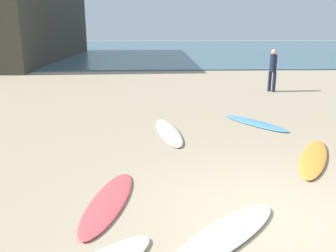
{
  "coord_description": "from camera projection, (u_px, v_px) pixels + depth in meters",
  "views": [
    {
      "loc": [
        -1.75,
        -4.4,
        2.63
      ],
      "look_at": [
        -1.39,
        3.88,
        0.3
      ],
      "focal_mm": 38.46,
      "sensor_mm": 36.0,
      "label": 1
    }
  ],
  "objects": [
    {
      "name": "ground_plane",
      "position": [
        279.0,
        221.0,
        5.02
      ],
      "size": [
        120.0,
        120.0,
        0.0
      ],
      "primitive_type": "plane",
      "color": "tan"
    },
    {
      "name": "ocean_water",
      "position": [
        167.0,
        49.0,
        40.56
      ],
      "size": [
        120.0,
        40.0,
        0.08
      ],
      "primitive_type": "cube",
      "color": "#426675",
      "rests_on": "ground_plane"
    },
    {
      "name": "surfboard_1",
      "position": [
        314.0,
        158.0,
        7.29
      ],
      "size": [
        1.61,
        2.41,
        0.08
      ],
      "primitive_type": "ellipsoid",
      "rotation": [
        0.0,
        0.0,
        -0.5
      ],
      "color": "orange",
      "rests_on": "ground_plane"
    },
    {
      "name": "surfboard_3",
      "position": [
        108.0,
        202.0,
        5.49
      ],
      "size": [
        0.91,
        2.21,
        0.06
      ],
      "primitive_type": "ellipsoid",
      "rotation": [
        0.0,
        0.0,
        2.96
      ],
      "color": "#DE4C50",
      "rests_on": "ground_plane"
    },
    {
      "name": "surfboard_4",
      "position": [
        255.0,
        123.0,
        9.9
      ],
      "size": [
        1.63,
        2.12,
        0.06
      ],
      "primitive_type": "ellipsoid",
      "rotation": [
        0.0,
        0.0,
        0.58
      ],
      "color": "#529CE5",
      "rests_on": "ground_plane"
    },
    {
      "name": "surfboard_5",
      "position": [
        225.0,
        234.0,
        4.62
      ],
      "size": [
        1.91,
        1.83,
        0.08
      ],
      "primitive_type": "ellipsoid",
      "rotation": [
        0.0,
        0.0,
        -0.82
      ],
      "color": "white",
      "rests_on": "ground_plane"
    },
    {
      "name": "surfboard_8",
      "position": [
        168.0,
        132.0,
        9.06
      ],
      "size": [
        0.85,
        2.54,
        0.08
      ],
      "primitive_type": "ellipsoid",
      "rotation": [
        0.0,
        0.0,
        0.13
      ],
      "color": "beige",
      "rests_on": "ground_plane"
    },
    {
      "name": "beachgoer_near",
      "position": [
        273.0,
        68.0,
        14.5
      ],
      "size": [
        0.4,
        0.4,
        1.71
      ],
      "rotation": [
        0.0,
        0.0,
        2.31
      ],
      "color": "#191E33",
      "rests_on": "ground_plane"
    }
  ]
}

